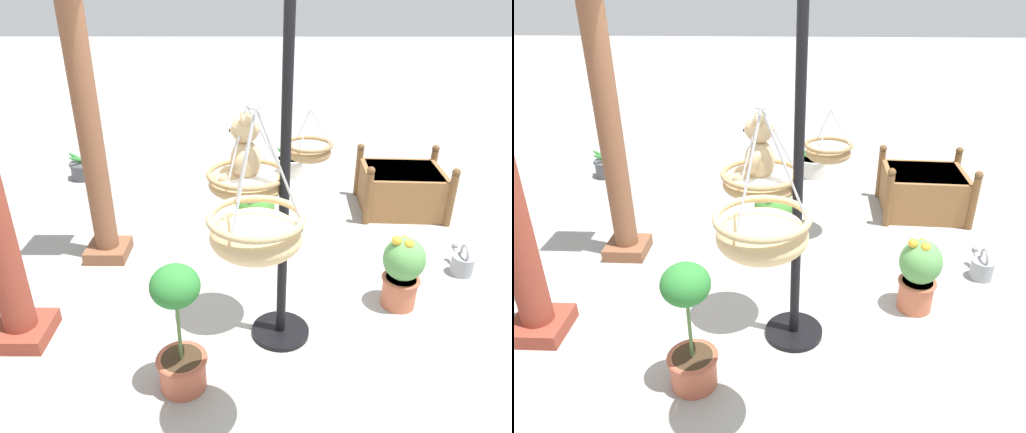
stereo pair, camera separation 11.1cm
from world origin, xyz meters
TOP-DOWN VIEW (x-y plane):
  - ground_plane at (0.00, 0.00)m, footprint 40.00×40.00m
  - display_pole_central at (-0.11, -0.15)m, footprint 0.44×0.44m
  - hanging_basket_with_teddy at (0.04, 0.10)m, footprint 0.56×0.56m
  - teddy_bear at (0.04, 0.12)m, footprint 0.33×0.30m
  - hanging_basket_left_high at (-0.98, 0.04)m, footprint 0.48×0.48m
  - hanging_basket_right_low at (1.52, -0.47)m, footprint 0.48×0.48m
  - greenhouse_pillar_left at (1.03, 1.50)m, footprint 0.41×0.41m
  - wooden_planter_box at (2.10, -1.64)m, footprint 0.91×1.02m
  - potted_plant_fern_front at (0.26, -1.15)m, footprint 0.33×0.33m
  - potted_plant_tall_leafy at (3.07, 2.38)m, footprint 0.42×0.42m
  - potted_plant_bushy_green at (3.18, -0.41)m, footprint 0.40×0.40m
  - potted_plant_small_succulent at (-0.64, 0.53)m, footprint 0.34×0.34m
  - potted_plant_conical_shrub at (1.37, 0.06)m, footprint 0.40×0.40m
  - watering_can at (0.74, -1.86)m, footprint 0.35×0.20m

SIDE VIEW (x-z plane):
  - ground_plane at x=0.00m, z-range 0.00..0.00m
  - watering_can at x=0.74m, z-range -0.05..0.25m
  - potted_plant_tall_leafy at x=3.07m, z-range -0.05..0.33m
  - potted_plant_bushy_green at x=3.18m, z-range -0.04..0.35m
  - wooden_planter_box at x=2.10m, z-range -0.07..0.61m
  - potted_plant_conical_shrub at x=1.37m, z-range 0.00..0.62m
  - potted_plant_fern_front at x=0.26m, z-range 0.01..0.67m
  - potted_plant_small_succulent at x=-0.64m, z-range -0.01..0.93m
  - display_pole_central at x=-0.11m, z-range -0.48..2.15m
  - hanging_basket_right_low at x=1.52m, z-range 0.66..1.19m
  - hanging_basket_with_teddy at x=0.04m, z-range 0.89..1.53m
  - greenhouse_pillar_left at x=1.03m, z-range -0.05..2.74m
  - hanging_basket_left_high at x=-0.98m, z-range 0.99..1.74m
  - teddy_bear at x=0.04m, z-range 1.17..1.66m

